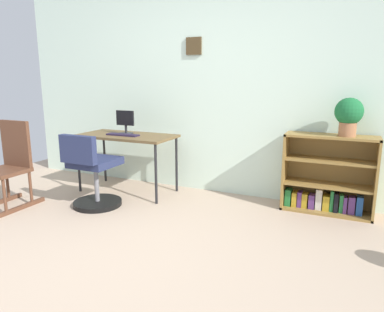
% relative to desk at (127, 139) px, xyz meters
% --- Properties ---
extents(ground_plane, '(6.24, 6.24, 0.00)m').
position_rel_desk_xyz_m(ground_plane, '(0.81, -1.65, -0.65)').
color(ground_plane, tan).
extents(wall_back, '(5.20, 0.12, 2.50)m').
position_rel_desk_xyz_m(wall_back, '(0.81, 0.50, 0.60)').
color(wall_back, silver).
rests_on(wall_back, ground_plane).
extents(desk, '(1.16, 0.58, 0.70)m').
position_rel_desk_xyz_m(desk, '(0.00, 0.00, 0.00)').
color(desk, brown).
rests_on(desk, ground_plane).
extents(monitor, '(0.24, 0.17, 0.28)m').
position_rel_desk_xyz_m(monitor, '(-0.05, 0.05, 0.19)').
color(monitor, '#262628').
rests_on(monitor, desk).
extents(keyboard, '(0.40, 0.11, 0.02)m').
position_rel_desk_xyz_m(keyboard, '(-0.00, -0.07, 0.06)').
color(keyboard, '#231B35').
rests_on(keyboard, desk).
extents(office_chair, '(0.52, 0.55, 0.81)m').
position_rel_desk_xyz_m(office_chair, '(-0.02, -0.62, -0.29)').
color(office_chair, black).
rests_on(office_chair, ground_plane).
extents(rocking_chair, '(0.42, 0.64, 0.92)m').
position_rel_desk_xyz_m(rocking_chair, '(-0.86, -0.94, -0.19)').
color(rocking_chair, brown).
rests_on(rocking_chair, ground_plane).
extents(bookshelf_low, '(0.89, 0.30, 0.81)m').
position_rel_desk_xyz_m(bookshelf_low, '(2.26, 0.30, -0.30)').
color(bookshelf_low, olive).
rests_on(bookshelf_low, ground_plane).
extents(potted_plant_on_shelf, '(0.27, 0.27, 0.37)m').
position_rel_desk_xyz_m(potted_plant_on_shelf, '(2.41, 0.25, 0.37)').
color(potted_plant_on_shelf, '#9E6642').
rests_on(potted_plant_on_shelf, bookshelf_low).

